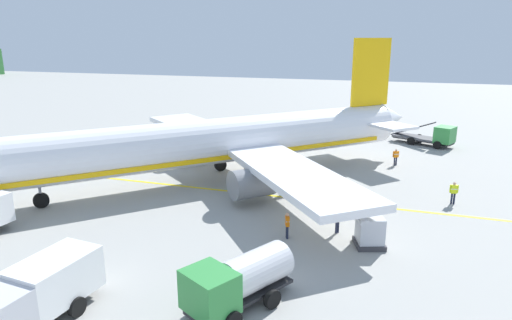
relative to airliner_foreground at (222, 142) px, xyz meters
name	(u,v)px	position (x,y,z in m)	size (l,w,h in m)	color
airliner_foreground	(222,142)	(0.00, 0.00, 0.00)	(32.28, 32.08, 11.90)	white
service_truck_fuel	(238,280)	(-17.55, -7.83, -2.00)	(5.62, 4.30, 2.40)	#338C3F
service_truck_baggage	(433,136)	(19.02, -18.07, -2.23)	(4.78, 7.09, 2.75)	#338C3F
service_truck_catering	(39,291)	(-21.11, -0.08, -1.92)	(5.78, 2.83, 2.57)	silver
cargo_container_near	(369,231)	(-9.29, -13.02, -2.45)	(2.09, 2.09, 1.98)	#333338
crew_marshaller	(287,223)	(-9.73, -8.17, -2.40)	(0.59, 0.39, 1.68)	#191E33
crew_loader_left	(396,156)	(9.39, -14.17, -2.45)	(0.40, 0.58, 1.61)	#191E33
crew_loader_right	(338,217)	(-8.01, -10.98, -2.33)	(0.55, 0.43, 1.78)	#191E33
crew_supervisor	(454,191)	(-0.26, -18.43, -2.39)	(0.31, 0.62, 1.70)	#191E33
apron_guide_line	(265,195)	(-2.61, -4.60, -3.39)	(0.30, 60.00, 0.01)	yellow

